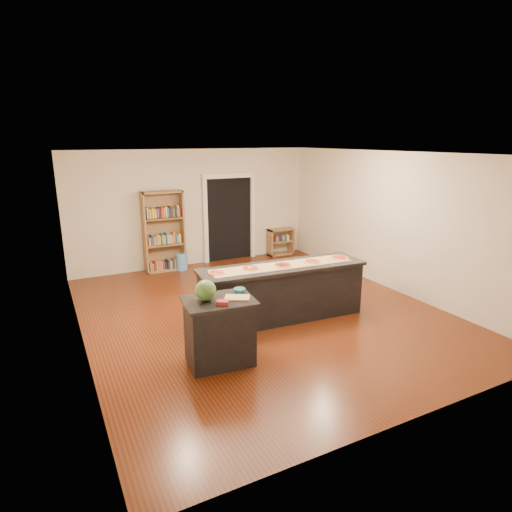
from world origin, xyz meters
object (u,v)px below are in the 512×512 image
side_counter (220,331)px  kitchen_island (282,292)px  watermelon (206,290)px  bookshelf (164,232)px  waste_bin (182,262)px  low_shelf (280,242)px

side_counter → kitchen_island: bearing=37.2°
side_counter → watermelon: bearing=169.2°
bookshelf → waste_bin: bookshelf is taller
low_shelf → waste_bin: size_ratio=1.83×
kitchen_island → waste_bin: (-0.69, 3.54, -0.29)m
kitchen_island → bookshelf: size_ratio=1.54×
watermelon → low_shelf: bearing=50.1°
bookshelf → waste_bin: bearing=-21.6°
low_shelf → watermelon: bearing=-129.9°
low_shelf → waste_bin: bearing=-176.8°
side_counter → watermelon: (-0.17, 0.05, 0.61)m
kitchen_island → side_counter: 1.81m
side_counter → watermelon: 0.63m
low_shelf → waste_bin: low_shelf is taller
side_counter → waste_bin: side_counter is taller
kitchen_island → side_counter: size_ratio=3.05×
bookshelf → waste_bin: size_ratio=4.87×
waste_bin → watermelon: watermelon is taller
side_counter → watermelon: watermelon is taller
waste_bin → watermelon: 4.64m
kitchen_island → side_counter: (-1.55, -0.94, -0.01)m
kitchen_island → low_shelf: 4.26m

